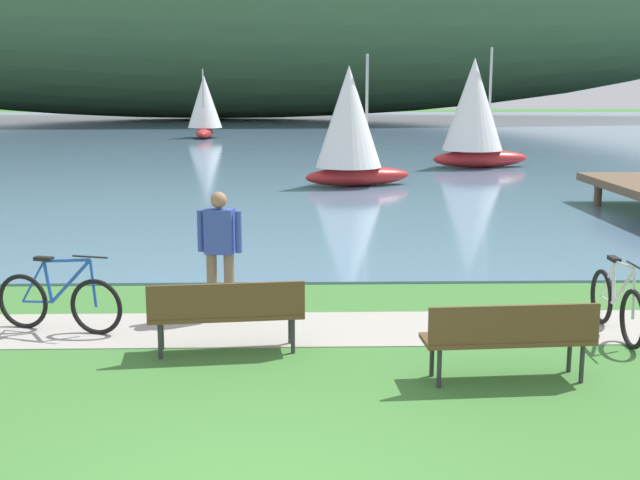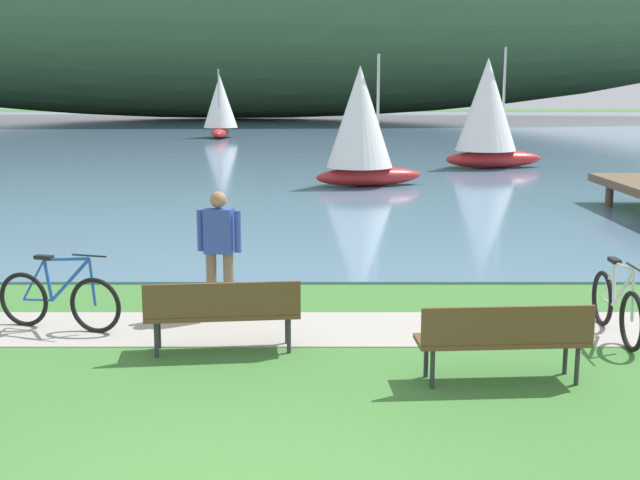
# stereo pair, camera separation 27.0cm
# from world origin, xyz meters

# --- Properties ---
(bay_water) EXTENTS (180.00, 80.00, 0.04)m
(bay_water) POSITION_xyz_m (0.00, 47.18, 0.02)
(bay_water) COLOR #5B7F9E
(bay_water) RESTS_ON ground
(shoreline_path) EXTENTS (60.00, 1.50, 0.01)m
(shoreline_path) POSITION_xyz_m (0.00, 4.79, 0.01)
(shoreline_path) COLOR #A39E93
(shoreline_path) RESTS_ON ground
(park_bench_near_camera) EXTENTS (1.84, 0.67, 0.88)m
(park_bench_near_camera) POSITION_xyz_m (-0.44, 3.85, 0.52)
(park_bench_near_camera) COLOR brown
(park_bench_near_camera) RESTS_ON ground
(park_bench_further_along) EXTENTS (1.83, 0.60, 0.88)m
(park_bench_further_along) POSITION_xyz_m (2.62, 2.85, 0.52)
(park_bench_further_along) COLOR brown
(park_bench_further_along) RESTS_ON ground
(bicycle_leaning_near_bench) EXTENTS (0.10, 1.77, 1.01)m
(bicycle_leaning_near_bench) POSITION_xyz_m (4.38, 4.45, 0.40)
(bicycle_leaning_near_bench) COLOR black
(bicycle_leaning_near_bench) RESTS_ON ground
(bicycle_beside_path) EXTENTS (1.72, 0.55, 1.01)m
(bicycle_beside_path) POSITION_xyz_m (-2.64, 4.77, 0.40)
(bicycle_beside_path) COLOR black
(bicycle_beside_path) RESTS_ON ground
(person_at_shoreline) EXTENTS (0.60, 0.28, 1.71)m
(person_at_shoreline) POSITION_xyz_m (-0.65, 5.39, 0.98)
(person_at_shoreline) COLOR #72604C
(person_at_shoreline) RESTS_ON ground
(sailboat_nearest_to_shore) EXTENTS (3.89, 2.62, 4.41)m
(sailboat_nearest_to_shore) POSITION_xyz_m (6.89, 25.01, 2.11)
(sailboat_nearest_to_shore) COLOR #B22323
(sailboat_nearest_to_shore) RESTS_ON bay_water
(sailboat_toward_hillside) EXTENTS (2.01, 3.36, 3.93)m
(sailboat_toward_hillside) POSITION_xyz_m (-5.12, 42.71, 1.89)
(sailboat_toward_hillside) COLOR #B22323
(sailboat_toward_hillside) RESTS_ON bay_water
(sailboat_far_off) EXTENTS (3.50, 2.49, 3.96)m
(sailboat_far_off) POSITION_xyz_m (1.94, 19.47, 1.91)
(sailboat_far_off) COLOR #B22323
(sailboat_far_off) RESTS_ON bay_water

